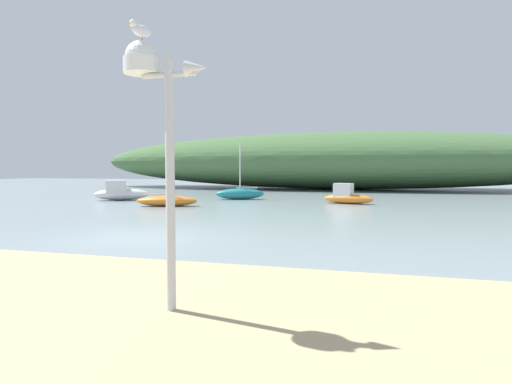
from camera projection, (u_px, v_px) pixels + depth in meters
ground_plane at (145, 237)px, 12.62m from camera, size 120.00×120.00×0.00m
distant_hill at (337, 161)px, 41.85m from camera, size 50.83×13.06×5.59m
mast_structure at (153, 91)px, 5.46m from camera, size 1.14×0.48×3.53m
seagull_on_radar at (140, 29)px, 5.44m from camera, size 0.28×0.31×0.25m
sailboat_by_sandbar at (167, 201)px, 22.84m from camera, size 3.48×1.92×3.81m
motorboat_far_left at (347, 196)px, 24.43m from camera, size 3.06×1.64×1.18m
motorboat_centre_water at (120, 192)px, 27.16m from camera, size 3.59×2.87×1.28m
sailboat_inner_mooring at (240, 194)px, 27.77m from camera, size 3.30×2.06×3.73m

